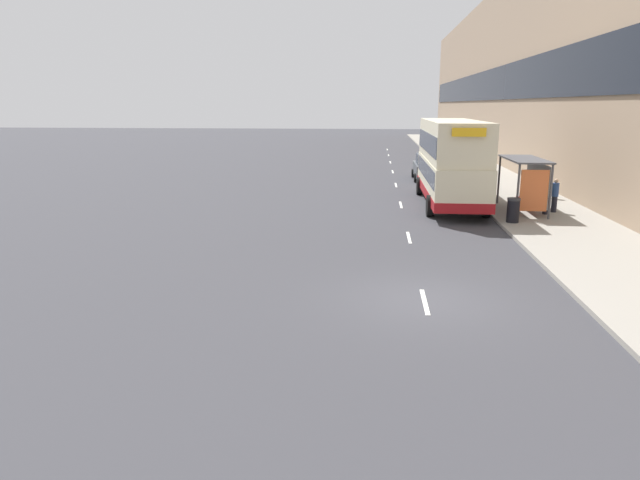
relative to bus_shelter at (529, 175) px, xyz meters
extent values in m
plane|color=#38383D|center=(-5.77, -12.65, -1.88)|extent=(220.00, 220.00, 0.00)
cube|color=gray|center=(0.73, 25.85, -1.81)|extent=(5.00, 93.00, 0.14)
cube|color=#9E846B|center=(4.73, 25.85, 5.73)|extent=(3.00, 93.00, 15.21)
cube|color=black|center=(3.19, 25.85, 4.97)|extent=(0.12, 89.28, 2.74)
cube|color=silver|center=(-5.77, -12.80, -1.87)|extent=(0.12, 2.00, 0.01)
cube|color=silver|center=(-5.77, -5.30, -1.87)|extent=(0.12, 2.00, 0.01)
cube|color=silver|center=(-5.77, 2.21, -1.87)|extent=(0.12, 2.00, 0.01)
cube|color=silver|center=(-5.77, 9.71, -1.87)|extent=(0.12, 2.00, 0.01)
cube|color=silver|center=(-5.77, 17.21, -1.87)|extent=(0.12, 2.00, 0.01)
cube|color=silver|center=(-5.77, 24.72, -1.87)|extent=(0.12, 2.00, 0.01)
cube|color=silver|center=(-5.77, 32.22, -1.87)|extent=(0.12, 2.00, 0.01)
cube|color=silver|center=(-5.77, 39.72, -1.87)|extent=(0.12, 2.00, 0.01)
cube|color=#4C4C51|center=(-0.17, 0.35, 0.70)|extent=(1.60, 4.20, 0.08)
cylinder|color=#4C4C51|center=(-0.87, -1.65, -0.54)|extent=(0.10, 0.10, 2.40)
cylinder|color=#4C4C51|center=(-0.87, 2.35, -0.54)|extent=(0.10, 0.10, 2.40)
cylinder|color=#4C4C51|center=(0.53, -1.65, -0.54)|extent=(0.10, 0.10, 2.40)
cylinder|color=#4C4C51|center=(0.53, 2.35, -0.54)|extent=(0.10, 0.10, 2.40)
cube|color=#99A8B2|center=(0.50, 0.35, -0.42)|extent=(0.04, 3.68, 1.92)
cube|color=#D86633|center=(-0.17, -1.59, -0.49)|extent=(1.19, 0.10, 1.82)
cube|color=maroon|center=(0.07, 0.35, -1.29)|extent=(0.36, 2.80, 0.08)
cube|color=beige|center=(-3.30, 2.36, -0.45)|extent=(2.55, 10.20, 1.85)
cube|color=beige|center=(-3.30, 2.36, 1.45)|extent=(2.50, 9.90, 1.95)
cube|color=maroon|center=(-3.30, 2.36, -1.15)|extent=(2.58, 10.26, 0.45)
cube|color=#2D3847|center=(-3.30, 2.36, -0.08)|extent=(2.58, 9.59, 0.81)
cube|color=#2D3847|center=(-3.30, 2.36, 1.35)|extent=(2.55, 9.59, 0.94)
cube|color=yellow|center=(-3.30, -2.72, 2.07)|extent=(1.40, 0.08, 0.36)
cylinder|color=black|center=(-4.57, 5.83, -1.38)|extent=(0.30, 1.00, 1.00)
cylinder|color=black|center=(-2.02, 5.83, -1.38)|extent=(0.30, 1.00, 1.00)
cylinder|color=black|center=(-4.57, -0.80, -1.38)|extent=(0.30, 1.00, 1.00)
cylinder|color=black|center=(-2.02, -0.80, -1.38)|extent=(0.30, 1.00, 1.00)
cube|color=#4C5156|center=(-3.49, 12.57, -1.16)|extent=(1.86, 4.40, 0.83)
cube|color=#2D3847|center=(-3.49, 12.35, -0.41)|extent=(1.64, 2.11, 0.68)
cylinder|color=black|center=(-4.43, 13.93, -1.58)|extent=(0.20, 0.60, 0.60)
cylinder|color=black|center=(-2.56, 13.93, -1.58)|extent=(0.20, 0.60, 0.60)
cylinder|color=black|center=(-4.43, 11.21, -1.58)|extent=(0.20, 0.60, 0.60)
cylinder|color=black|center=(-2.56, 11.21, -1.58)|extent=(0.20, 0.60, 0.60)
cylinder|color=#23232D|center=(0.73, -0.47, -1.34)|extent=(0.27, 0.27, 0.80)
cylinder|color=#337260|center=(0.73, -0.47, -0.61)|extent=(0.33, 0.33, 0.66)
sphere|color=tan|center=(0.73, -0.47, -0.17)|extent=(0.22, 0.22, 0.22)
cylinder|color=#23232D|center=(2.05, 4.59, -1.30)|extent=(0.30, 0.30, 0.87)
cylinder|color=#997F51|center=(2.05, 4.59, -0.51)|extent=(0.36, 0.36, 0.72)
sphere|color=tan|center=(2.05, 4.59, -0.03)|extent=(0.24, 0.24, 0.24)
cylinder|color=#23232D|center=(1.26, 0.10, -1.36)|extent=(0.26, 0.26, 0.75)
cylinder|color=navy|center=(1.26, 0.10, -0.67)|extent=(0.31, 0.31, 0.62)
sphere|color=tan|center=(1.26, 0.10, -0.26)|extent=(0.20, 0.20, 0.20)
cylinder|color=black|center=(-1.22, -2.55, -1.26)|extent=(0.52, 0.52, 0.95)
cylinder|color=#2D2D33|center=(-1.22, -2.55, -0.74)|extent=(0.55, 0.55, 0.10)
camera|label=1|loc=(-7.16, -27.22, 3.19)|focal=32.00mm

